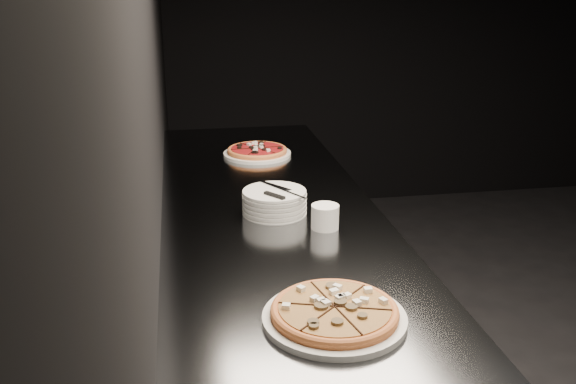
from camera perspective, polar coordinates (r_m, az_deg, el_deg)
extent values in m
cube|color=black|center=(2.07, -12.05, 10.36)|extent=(0.02, 5.00, 2.80)
cube|color=black|center=(5.16, 18.80, 14.88)|extent=(5.00, 0.02, 2.80)
cube|color=slate|center=(2.42, -1.48, -12.00)|extent=(0.70, 2.40, 0.90)
cube|color=slate|center=(2.22, -1.58, -1.78)|extent=(0.74, 2.44, 0.02)
cylinder|color=white|center=(1.54, 4.14, -11.13)|extent=(0.34, 0.34, 0.02)
cylinder|color=#E28144|center=(1.53, 4.16, -10.66)|extent=(0.37, 0.37, 0.01)
torus|color=#E28144|center=(1.53, 4.16, -10.46)|extent=(0.38, 0.38, 0.02)
cylinder|color=gold|center=(1.53, 4.17, -10.28)|extent=(0.33, 0.33, 0.01)
cylinder|color=white|center=(2.85, -2.75, 3.40)|extent=(0.30, 0.30, 0.01)
cylinder|color=#E28144|center=(2.85, -2.75, 3.65)|extent=(0.28, 0.28, 0.01)
torus|color=#E28144|center=(2.85, -2.76, 3.76)|extent=(0.28, 0.28, 0.02)
cylinder|color=#A6181C|center=(2.85, -2.76, 3.85)|extent=(0.25, 0.25, 0.01)
cylinder|color=white|center=(2.18, -1.21, -1.68)|extent=(0.21, 0.21, 0.02)
cylinder|color=white|center=(2.17, -1.21, -1.28)|extent=(0.21, 0.21, 0.02)
cylinder|color=white|center=(2.17, -1.21, -0.88)|extent=(0.21, 0.21, 0.02)
cylinder|color=white|center=(2.16, -1.21, -0.48)|extent=(0.21, 0.21, 0.02)
cylinder|color=white|center=(2.15, -1.22, -0.08)|extent=(0.21, 0.21, 0.02)
cube|color=silver|center=(2.19, -1.11, 0.55)|extent=(0.10, 0.12, 0.00)
cube|color=black|center=(2.09, -1.21, -0.30)|extent=(0.06, 0.08, 0.01)
cube|color=silver|center=(2.15, -0.33, 0.12)|extent=(0.08, 0.21, 0.00)
cylinder|color=white|center=(2.04, 3.31, -2.21)|extent=(0.09, 0.09, 0.08)
cylinder|color=black|center=(2.03, 3.33, -1.43)|extent=(0.07, 0.07, 0.01)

